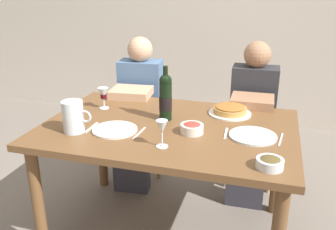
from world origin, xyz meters
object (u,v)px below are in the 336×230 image
wine_glass_left_diner (103,94)px  diner_left (138,107)px  water_pitcher (73,118)px  salad_bowl (192,128)px  dinner_plate_right_setting (253,136)px  dinner_plate_left_setting (115,130)px  baked_tart (230,110)px  dining_table (168,140)px  wine_bottle (165,97)px  diner_right (252,117)px  olive_bowl (270,162)px  wine_glass_right_diner (162,128)px  chair_right (252,120)px  chair_left (146,112)px

wine_glass_left_diner → diner_left: size_ratio=0.12×
water_pitcher → salad_bowl: water_pitcher is taller
wine_glass_left_diner → dinner_plate_right_setting: 1.03m
water_pitcher → dinner_plate_right_setting: water_pitcher is taller
dinner_plate_left_setting → salad_bowl: bearing=11.8°
baked_tart → salad_bowl: salad_bowl is taller
dining_table → salad_bowl: salad_bowl is taller
wine_bottle → diner_left: bearing=126.0°
baked_tart → diner_right: diner_right is taller
olive_bowl → dinner_plate_right_setting: (-0.10, 0.34, -0.02)m
wine_glass_right_diner → diner_right: 1.08m
water_pitcher → dinner_plate_right_setting: 1.02m
water_pitcher → dinner_plate_left_setting: bearing=19.6°
wine_bottle → wine_glass_right_diner: (0.09, -0.38, -0.04)m
wine_glass_left_diner → wine_glass_right_diner: (0.55, -0.47, 0.01)m
dining_table → baked_tart: bearing=42.7°
wine_glass_left_diner → diner_right: size_ratio=0.12×
salad_bowl → chair_right: (0.29, 0.99, -0.30)m
olive_bowl → dinner_plate_left_setting: 0.90m
dinner_plate_right_setting → chair_left: 1.34m
dinner_plate_right_setting → wine_glass_left_diner: bearing=168.6°
wine_bottle → diner_right: bearing=49.8°
water_pitcher → chair_left: 1.16m
dining_table → wine_bottle: wine_bottle is taller
baked_tart → diner_right: (0.12, 0.38, -0.17)m
olive_bowl → diner_right: size_ratio=0.11×
diner_right → dinner_plate_left_setting: bearing=48.3°
baked_tart → chair_right: size_ratio=0.32×
dinner_plate_right_setting → baked_tart: bearing=117.4°
dinner_plate_right_setting → water_pitcher: bearing=-168.0°
wine_glass_left_diner → diner_right: diner_right is taller
olive_bowl → wine_glass_left_diner: wine_glass_left_diner is taller
salad_bowl → chair_right: bearing=73.7°
wine_glass_left_diner → chair_right: 1.26m
baked_tart → wine_glass_left_diner: (-0.83, -0.13, 0.07)m
salad_bowl → dinner_plate_left_setting: (-0.44, -0.09, -0.03)m
dining_table → wine_bottle: (-0.05, 0.09, 0.24)m
baked_tart → dinner_plate_right_setting: (0.17, -0.33, -0.02)m
wine_bottle → dining_table: bearing=-64.2°
baked_tart → chair_right: 0.69m
dining_table → salad_bowl: (0.16, -0.07, 0.12)m
water_pitcher → dinner_plate_left_setting: size_ratio=0.70×
water_pitcher → baked_tart: (0.82, 0.54, -0.05)m
wine_glass_left_diner → chair_left: (0.05, 0.70, -0.36)m
dining_table → dinner_plate_left_setting: (-0.28, -0.16, 0.10)m
dinner_plate_right_setting → diner_left: bearing=144.7°
wine_glass_right_diner → diner_right: size_ratio=0.13×
dining_table → baked_tart: baked_tart is taller
dinner_plate_left_setting → diner_left: 0.83m
baked_tart → chair_left: chair_left is taller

